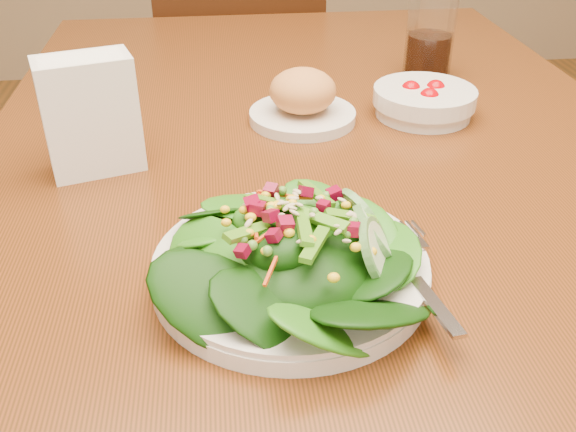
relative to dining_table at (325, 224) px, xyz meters
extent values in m
cube|color=#662D11|center=(0.00, 0.00, 0.08)|extent=(0.90, 1.40, 0.04)
cylinder|color=black|center=(-0.39, 0.64, -0.29)|extent=(0.07, 0.07, 0.71)
cylinder|color=black|center=(0.39, 0.64, -0.29)|extent=(0.07, 0.07, 0.71)
cube|color=black|center=(-0.09, 1.03, -0.21)|extent=(0.48, 0.48, 0.04)
cylinder|color=black|center=(0.07, 1.24, -0.44)|extent=(0.04, 0.04, 0.42)
cylinder|color=black|center=(-0.30, 1.20, -0.44)|extent=(0.04, 0.04, 0.42)
cylinder|color=black|center=(0.12, 0.87, -0.44)|extent=(0.04, 0.04, 0.42)
cylinder|color=black|center=(-0.25, 0.83, -0.44)|extent=(0.04, 0.04, 0.42)
cube|color=black|center=(-0.07, 0.83, 0.05)|extent=(0.41, 0.08, 0.47)
cylinder|color=silver|center=(-0.08, -0.24, 0.11)|extent=(0.26, 0.26, 0.02)
ellipsoid|color=black|center=(-0.08, -0.24, 0.14)|extent=(0.17, 0.17, 0.04)
cube|color=silver|center=(0.03, -0.27, 0.12)|extent=(0.05, 0.18, 0.01)
cylinder|color=silver|center=(-0.02, 0.11, 0.11)|extent=(0.15, 0.15, 0.01)
ellipsoid|color=orange|center=(-0.02, 0.11, 0.15)|extent=(0.09, 0.09, 0.06)
cylinder|color=silver|center=(0.16, 0.11, 0.12)|extent=(0.15, 0.15, 0.04)
sphere|color=#B30006|center=(0.18, 0.12, 0.13)|extent=(0.03, 0.03, 0.03)
sphere|color=#B30006|center=(0.14, 0.13, 0.13)|extent=(0.03, 0.03, 0.03)
sphere|color=#B30006|center=(0.16, 0.09, 0.13)|extent=(0.03, 0.03, 0.03)
cylinder|color=silver|center=(0.21, 0.28, 0.17)|extent=(0.08, 0.08, 0.14)
cylinder|color=black|center=(0.21, 0.28, 0.14)|extent=(0.07, 0.07, 0.07)
cube|color=white|center=(-0.28, 0.00, 0.17)|extent=(0.12, 0.09, 0.14)
cube|color=white|center=(-0.28, 0.00, 0.18)|extent=(0.10, 0.07, 0.12)
camera|label=1|loc=(-0.13, -0.72, 0.47)|focal=40.00mm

